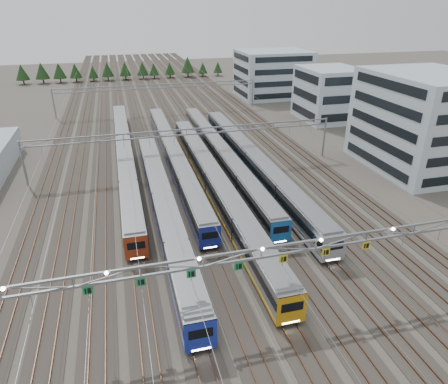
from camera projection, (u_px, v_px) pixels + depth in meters
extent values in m
plane|color=#47423A|center=(258.00, 313.00, 40.58)|extent=(400.00, 400.00, 0.00)
cube|color=#2D2823|center=(154.00, 101.00, 127.76)|extent=(54.00, 260.00, 0.08)
cube|color=brown|center=(70.00, 105.00, 121.76)|extent=(0.08, 260.00, 0.16)
cube|color=brown|center=(231.00, 96.00, 133.65)|extent=(0.08, 260.00, 0.16)
cube|color=brown|center=(152.00, 100.00, 127.54)|extent=(0.08, 260.00, 0.16)
cube|color=brown|center=(157.00, 100.00, 127.87)|extent=(0.08, 260.00, 0.16)
cube|color=black|center=(126.00, 162.00, 77.49)|extent=(2.39, 66.12, 0.36)
cube|color=#A3A7AB|center=(125.00, 154.00, 76.73)|extent=(2.81, 67.47, 3.16)
cube|color=black|center=(124.00, 152.00, 76.57)|extent=(2.87, 67.13, 0.95)
cube|color=maroon|center=(125.00, 160.00, 77.31)|extent=(2.86, 67.13, 0.35)
cube|color=slate|center=(124.00, 146.00, 76.01)|extent=(2.53, 66.12, 0.25)
cube|color=maroon|center=(136.00, 248.00, 47.36)|extent=(2.83, 0.12, 3.16)
cube|color=black|center=(136.00, 246.00, 47.17)|extent=(2.11, 0.10, 0.95)
cube|color=white|center=(137.00, 258.00, 47.90)|extent=(1.69, 0.06, 0.15)
cube|color=black|center=(164.00, 214.00, 58.76)|extent=(2.49, 52.35, 0.38)
cube|color=#A3A7AB|center=(163.00, 203.00, 57.98)|extent=(2.93, 53.42, 3.29)
cube|color=black|center=(163.00, 200.00, 57.81)|extent=(2.99, 53.15, 0.99)
cube|color=#1B2DA4|center=(163.00, 211.00, 58.57)|extent=(2.98, 53.15, 0.37)
cube|color=slate|center=(162.00, 192.00, 57.22)|extent=(2.63, 52.35, 0.26)
cube|color=#1B2DA4|center=(201.00, 337.00, 34.73)|extent=(2.95, 0.12, 3.29)
cube|color=black|center=(201.00, 333.00, 34.53)|extent=(2.19, 0.10, 0.99)
cube|color=white|center=(201.00, 349.00, 35.30)|extent=(1.76, 0.06, 0.16)
cube|color=black|center=(174.00, 163.00, 77.14)|extent=(2.37, 60.59, 0.36)
cube|color=#A3A7AB|center=(173.00, 155.00, 76.39)|extent=(2.78, 61.83, 3.13)
cube|color=black|center=(173.00, 153.00, 76.23)|extent=(2.84, 61.52, 0.94)
cube|color=#1C2697|center=(174.00, 161.00, 76.96)|extent=(2.83, 61.52, 0.35)
cube|color=slate|center=(173.00, 147.00, 75.67)|extent=(2.51, 60.59, 0.25)
cube|color=#1C2697|center=(210.00, 238.00, 49.48)|extent=(2.80, 0.12, 3.13)
cube|color=black|center=(210.00, 235.00, 49.29)|extent=(2.09, 0.10, 0.94)
cube|color=white|center=(210.00, 247.00, 50.01)|extent=(1.67, 0.06, 0.15)
cube|color=black|center=(214.00, 192.00, 65.36)|extent=(2.54, 60.54, 0.38)
cube|color=#A3A7AB|center=(214.00, 182.00, 64.56)|extent=(2.99, 61.78, 3.37)
cube|color=black|center=(214.00, 180.00, 64.38)|extent=(3.05, 61.47, 1.02)
cube|color=orange|center=(214.00, 190.00, 65.17)|extent=(3.04, 61.47, 0.37)
cube|color=slate|center=(214.00, 172.00, 63.79)|extent=(2.69, 60.54, 0.27)
cube|color=orange|center=(292.00, 310.00, 37.67)|extent=(3.01, 0.12, 3.37)
cube|color=black|center=(292.00, 307.00, 37.47)|extent=(2.24, 0.10, 1.02)
cube|color=white|center=(291.00, 322.00, 38.25)|extent=(1.80, 0.06, 0.16)
cube|color=black|center=(221.00, 162.00, 77.86)|extent=(2.38, 59.53, 0.36)
cube|color=#A3A7AB|center=(221.00, 153.00, 77.11)|extent=(2.80, 60.74, 3.15)
cube|color=black|center=(221.00, 151.00, 76.94)|extent=(2.86, 60.44, 0.95)
cube|color=blue|center=(221.00, 160.00, 77.68)|extent=(2.85, 60.44, 0.35)
cube|color=slate|center=(221.00, 145.00, 76.39)|extent=(2.52, 59.53, 0.25)
cube|color=blue|center=(281.00, 232.00, 50.67)|extent=(2.82, 0.12, 3.15)
cube|color=black|center=(281.00, 230.00, 50.48)|extent=(2.10, 0.10, 0.95)
cube|color=white|center=(280.00, 242.00, 51.21)|extent=(1.68, 0.06, 0.15)
cube|color=black|center=(253.00, 171.00, 73.68)|extent=(2.60, 58.38, 0.39)
cube|color=#A3A7AB|center=(253.00, 161.00, 72.86)|extent=(3.06, 59.57, 3.44)
cube|color=black|center=(253.00, 159.00, 72.68)|extent=(3.12, 59.27, 1.04)
cube|color=gray|center=(253.00, 168.00, 73.48)|extent=(3.11, 59.27, 0.38)
cube|color=slate|center=(253.00, 152.00, 72.07)|extent=(2.75, 58.38, 0.27)
cube|color=gray|center=(334.00, 249.00, 46.93)|extent=(3.08, 0.12, 3.44)
cube|color=black|center=(335.00, 246.00, 46.73)|extent=(2.29, 0.10, 1.04)
cube|color=white|center=(333.00, 260.00, 47.53)|extent=(1.84, 0.06, 0.16)
cube|color=gray|center=(262.00, 248.00, 37.22)|extent=(56.00, 0.22, 0.22)
cube|color=gray|center=(261.00, 257.00, 37.65)|extent=(56.00, 0.22, 0.22)
cube|color=#1A8446|center=(88.00, 291.00, 34.09)|extent=(0.85, 0.06, 0.85)
cube|color=#1A8446|center=(141.00, 282.00, 35.14)|extent=(0.85, 0.06, 0.85)
cube|color=#1A8446|center=(191.00, 274.00, 36.19)|extent=(0.85, 0.06, 0.85)
cube|color=#1A8446|center=(239.00, 266.00, 37.24)|extent=(0.85, 0.06, 0.85)
cube|color=gold|center=(283.00, 259.00, 38.29)|extent=(0.85, 0.06, 0.85)
cube|color=gold|center=(326.00, 252.00, 39.34)|extent=(0.85, 0.06, 0.85)
cube|color=gold|center=(366.00, 246.00, 40.39)|extent=(0.85, 0.06, 0.85)
cylinder|color=gray|center=(23.00, 164.00, 67.20)|extent=(0.36, 0.36, 8.00)
cylinder|color=gray|center=(324.00, 137.00, 80.27)|extent=(0.36, 0.36, 8.00)
cube|color=gray|center=(186.00, 129.00, 72.10)|extent=(56.00, 0.22, 0.22)
cube|color=gray|center=(186.00, 135.00, 72.53)|extent=(56.00, 0.22, 0.22)
cylinder|color=gray|center=(54.00, 104.00, 106.44)|extent=(0.36, 0.36, 8.00)
cylinder|color=gray|center=(253.00, 93.00, 119.51)|extent=(0.36, 0.36, 8.00)
cube|color=gray|center=(158.00, 85.00, 111.34)|extent=(56.00, 0.22, 0.22)
cube|color=gray|center=(158.00, 88.00, 111.77)|extent=(56.00, 0.22, 0.22)
cube|color=#A7BAC8|center=(424.00, 122.00, 73.30)|extent=(18.00, 22.00, 17.47)
cube|color=#A7BAC8|center=(329.00, 94.00, 105.30)|extent=(14.00, 16.00, 13.37)
cube|color=#A7BAC8|center=(273.00, 74.00, 131.16)|extent=(22.00, 18.00, 14.55)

